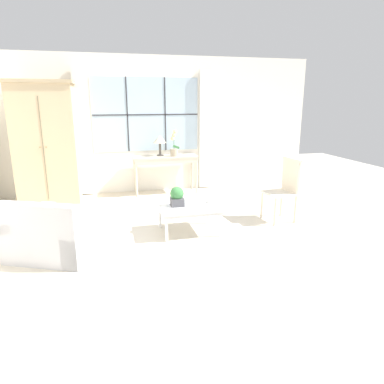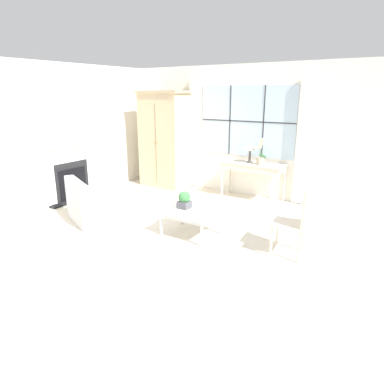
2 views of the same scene
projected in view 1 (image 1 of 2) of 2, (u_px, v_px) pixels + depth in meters
ground_plane at (175, 244)px, 4.69m from camera, size 14.00×14.00×0.00m
wall_back_windowed at (147, 126)px, 7.17m from camera, size 7.20×0.14×2.80m
armoire at (46, 143)px, 6.41m from camera, size 1.18×0.72×2.26m
console_table at (165, 160)px, 7.12m from camera, size 1.33×0.47×0.79m
table_lamp at (160, 140)px, 7.02m from camera, size 0.28×0.28×0.43m
potted_orchid at (174, 147)px, 7.03m from camera, size 0.19×0.15×0.54m
armchair_upholstered at (57, 235)px, 4.34m from camera, size 1.29×1.27×0.77m
side_chair_wooden at (285, 186)px, 5.50m from camera, size 0.49×0.49×1.02m
coffee_table at (189, 209)px, 5.03m from camera, size 0.86×0.69×0.41m
potted_plant_small at (177, 196)px, 4.99m from camera, size 0.20×0.20×0.29m
pillar_candle at (209, 199)px, 5.15m from camera, size 0.10×0.10×0.15m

